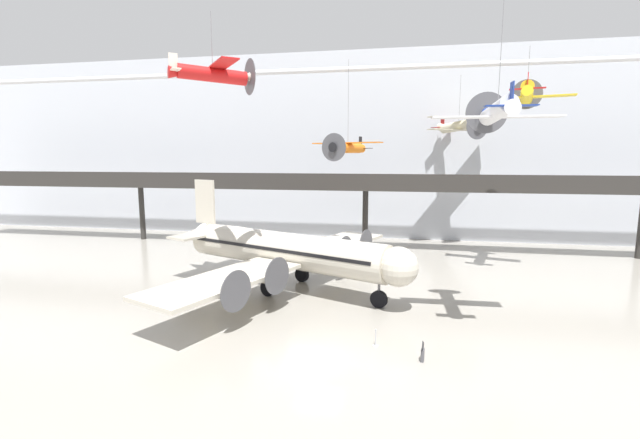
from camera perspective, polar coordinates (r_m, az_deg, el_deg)
ground_plane at (r=25.07m, az=-0.07°, el=-18.00°), size 260.00×260.00×0.00m
hangar_back_wall at (r=60.46m, az=6.84°, el=9.67°), size 140.00×3.00×25.16m
mezzanine_walkway at (r=51.27m, az=6.02°, el=4.33°), size 110.00×3.20×9.21m
ceiling_truss_beam at (r=51.99m, az=6.25°, el=19.38°), size 120.00×0.60×0.60m
airliner_silver_main at (r=36.42m, az=-5.04°, el=-4.11°), size 23.12×27.08×8.99m
suspended_plane_white_twin at (r=28.11m, az=22.59°, el=13.15°), size 7.54×6.16×8.11m
suspended_plane_red_highwing at (r=31.77m, az=-14.09°, el=18.30°), size 5.89×6.28×5.31m
suspended_plane_orange_highwing at (r=44.11m, az=3.74°, el=9.59°), size 7.47×6.45×9.97m
suspended_plane_cream_biplane at (r=55.46m, az=18.02°, el=11.81°), size 8.06×7.33×7.71m
suspended_plane_yellow_lowwing at (r=43.95m, az=25.87°, el=14.88°), size 7.90×6.58×5.17m
stanchion_barrier at (r=26.51m, az=7.42°, el=-15.77°), size 0.36×0.36×1.08m
info_sign_pedestal at (r=25.18m, az=13.53°, el=-16.96°), size 0.23×0.77×1.24m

